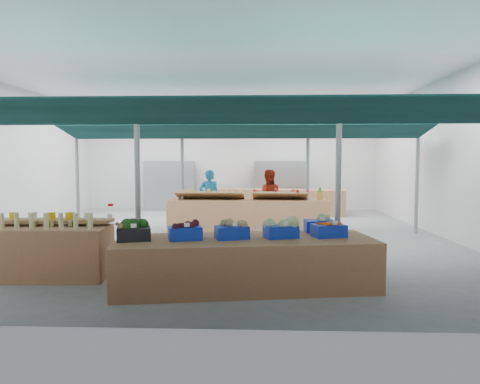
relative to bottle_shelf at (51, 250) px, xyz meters
The scene contains 24 objects.
floor 4.98m from the bottle_shelf, 60.62° to the left, with size 13.00×13.00×0.00m, color slate.
hall 6.62m from the bottle_shelf, 67.10° to the left, with size 13.00×13.00×13.00m.
pole_grid 4.31m from the bottle_shelf, 38.95° to the left, with size 10.00×4.60×3.00m.
awnings 4.70m from the bottle_shelf, 38.95° to the left, with size 9.50×7.08×0.30m.
back_shelving_left 10.34m from the bottle_shelf, 90.37° to the left, with size 2.00×0.50×2.00m, color #B23F33.
back_shelving_right 11.25m from the bottle_shelf, 66.76° to the left, with size 2.00×0.50×2.00m, color #B23F33.
bottle_shelf is the anchor object (origin of this frame).
veg_counter 3.39m from the bottle_shelf, ahead, with size 4.02×1.34×0.78m, color #8C5C3D.
fruit_counter 5.81m from the bottle_shelf, 55.70° to the left, with size 4.39×1.04×0.94m, color #8C5C3D.
far_counter 10.18m from the bottle_shelf, 65.44° to the left, with size 5.27×1.05×0.95m, color #8C5C3D.
crate_stack 5.31m from the bottle_shelf, 10.90° to the left, with size 0.45×0.32×0.55m, color #102CAE.
vendor_left 6.27m from the bottle_shelf, 70.62° to the left, with size 0.64×0.42×1.75m, color #1971A6.
vendor_right 7.07m from the bottle_shelf, 56.70° to the left, with size 0.85×0.66×1.75m, color maroon.
crate_broccoli 1.85m from the bottle_shelf, 22.79° to the right, with size 0.58×0.48×0.35m.
crate_beets 2.53m from the bottle_shelf, 13.45° to the right, with size 0.58×0.48×0.29m.
crate_celeriac 3.21m from the bottle_shelf, ahead, with size 0.58×0.48×0.31m.
crate_cabbage 3.96m from the bottle_shelf, ahead, with size 0.58×0.48×0.35m.
crate_carrots 4.71m from the bottle_shelf, ahead, with size 0.58×0.48×0.29m.
sparrow 1.81m from the bottle_shelf, 29.76° to the right, with size 0.12×0.09×0.11m.
pole_ribbon 1.74m from the bottle_shelf, 71.69° to the left, with size 0.12×0.12×0.28m.
apple_heap_yellow 5.25m from the bottle_shelf, 64.66° to the left, with size 1.92×0.75×0.27m.
apple_heap_red 6.30m from the bottle_shelf, 48.39° to the left, with size 1.52×0.74×0.27m.
pineapple 7.07m from the bottle_shelf, 41.62° to the left, with size 0.14×0.14×0.39m.
crate_extra 4.64m from the bottle_shelf, ahead, with size 0.52×0.42×0.32m.
Camera 1 is at (1.10, -11.42, 1.98)m, focal length 32.00 mm.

